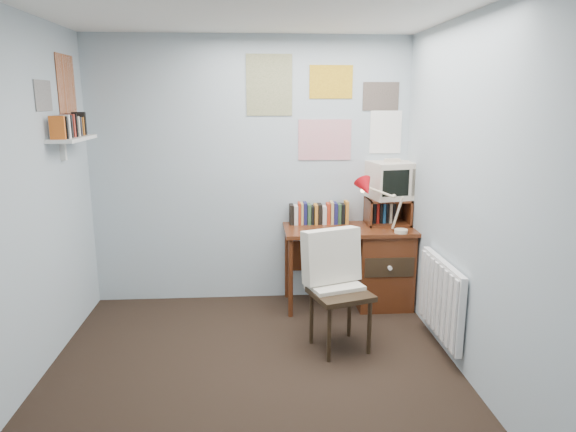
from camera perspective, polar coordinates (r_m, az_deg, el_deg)
The scene contains 13 objects.
ground at distance 3.64m, azimuth -3.84°, elevation -19.11°, with size 3.50×3.50×0.00m, color black.
back_wall at distance 4.89m, azimuth -4.14°, elevation 4.88°, with size 3.00×0.02×2.50m, color #A2B2B9.
right_wall at distance 3.49m, azimuth 21.25°, elevation 0.83°, with size 0.02×3.50×2.50m, color #A2B2B9.
desk at distance 4.95m, azimuth 9.76°, elevation -5.21°, with size 1.20×0.55×0.76m.
desk_chair at distance 4.03m, azimuth 5.85°, elevation -8.63°, with size 0.46×0.44×0.91m, color black.
desk_lamp at distance 4.64m, azimuth 12.56°, elevation 0.75°, with size 0.30×0.26×0.43m, color red.
tv_riser at distance 4.96m, azimuth 11.00°, elevation 0.51°, with size 0.40×0.30×0.25m, color #512512.
crt_tv at distance 4.93m, azimuth 11.43°, elevation 4.12°, with size 0.40×0.36×0.37m, color beige.
book_row at distance 4.91m, azimuth 3.66°, elevation 0.42°, with size 0.60×0.14×0.22m, color #512512.
radiator at distance 4.19m, azimuth 16.65°, elevation -8.74°, with size 0.09×0.80×0.60m, color white.
wall_shelf at distance 4.43m, azimuth -22.83°, elevation 7.92°, with size 0.20×0.62×0.24m, color white.
posters_back at distance 4.88m, azimuth 4.17°, elevation 11.95°, with size 1.20×0.01×0.90m, color white.
posters_left at distance 4.45m, azimuth -24.44°, elevation 12.71°, with size 0.01×0.70×0.60m, color white.
Camera 1 is at (0.02, -3.09, 1.92)m, focal length 32.00 mm.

